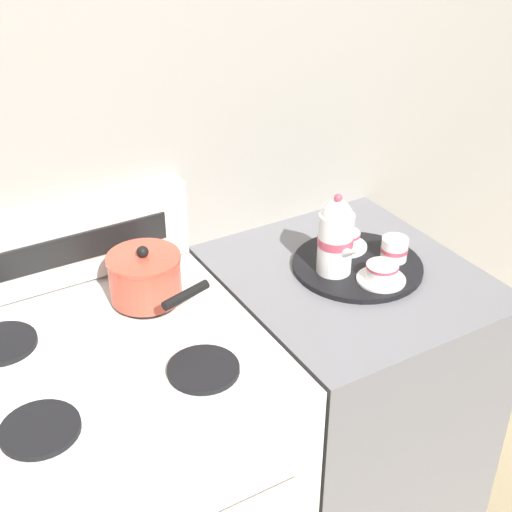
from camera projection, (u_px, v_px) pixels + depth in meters
wall_back at (159, 184)px, 1.81m from camera, size 6.00×0.05×2.20m
stove at (121, 502)px, 1.75m from camera, size 0.71×0.69×0.92m
control_panel at (51, 249)px, 1.69m from camera, size 0.70×0.05×0.20m
side_counter at (341, 408)px, 2.04m from camera, size 0.60×0.66×0.91m
saucepan at (146, 277)px, 1.66m from camera, size 0.19×0.25×0.14m
serving_tray at (357, 265)px, 1.82m from camera, size 0.33×0.33×0.01m
teapot at (336, 237)px, 1.74m from camera, size 0.09×0.14×0.21m
teacup_left at (345, 240)px, 1.88m from camera, size 0.12×0.12×0.04m
teacup_right at (382, 273)px, 1.74m from camera, size 0.12×0.12×0.04m
creamer_jug at (394, 249)px, 1.82m from camera, size 0.07×0.07×0.06m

